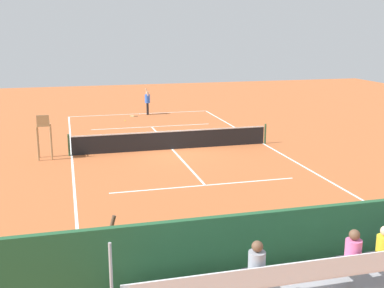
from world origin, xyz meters
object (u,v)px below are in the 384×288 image
object	(u,v)px
umpire_chair	(44,132)
tennis_player	(147,101)
tennis_ball_near	(125,121)
line_judge	(116,257)
courtside_bench	(349,244)
tennis_racket	(132,116)
equipment_bag	(275,270)
tennis_net	(172,140)
bleacher_stand	(334,279)

from	to	relation	value
umpire_chair	tennis_player	size ratio (longest dim) A/B	1.11
tennis_ball_near	line_judge	bearing A→B (deg)	82.58
courtside_bench	tennis_racket	size ratio (longest dim) A/B	3.10
umpire_chair	equipment_bag	world-z (taller)	umpire_chair
tennis_net	tennis_ball_near	world-z (taller)	tennis_net
umpire_chair	line_judge	distance (m)	13.20
umpire_chair	courtside_bench	bearing A→B (deg)	121.67
tennis_net	umpire_chair	size ratio (longest dim) A/B	4.81
bleacher_stand	umpire_chair	xyz separation A→B (m)	(6.25, -15.05, 0.37)
tennis_net	equipment_bag	distance (m)	13.41
tennis_net	equipment_bag	size ratio (longest dim) A/B	11.44
tennis_player	tennis_racket	world-z (taller)	tennis_player
tennis_net	tennis_racket	distance (m)	10.11
tennis_ball_near	line_judge	size ratio (longest dim) A/B	0.03
tennis_player	line_judge	size ratio (longest dim) A/B	1.00
equipment_bag	tennis_player	size ratio (longest dim) A/B	0.47
line_judge	tennis_racket	bearing A→B (deg)	-98.64
equipment_bag	tennis_ball_near	xyz separation A→B (m)	(1.03, -21.76, -0.15)
umpire_chair	tennis_net	bearing A→B (deg)	-176.85
tennis_racket	bleacher_stand	bearing A→B (deg)	91.58
tennis_racket	tennis_ball_near	distance (m)	1.87
courtside_bench	tennis_ball_near	world-z (taller)	courtside_bench
courtside_bench	tennis_racket	xyz separation A→B (m)	(2.43, -23.35, -0.54)
umpire_chair	tennis_player	bearing A→B (deg)	-121.69
bleacher_stand	equipment_bag	size ratio (longest dim) A/B	10.07
bleacher_stand	line_judge	world-z (taller)	bleacher_stand
bleacher_stand	tennis_player	world-z (taller)	bleacher_stand
equipment_bag	tennis_racket	distance (m)	23.48
umpire_chair	equipment_bag	bearing A→B (deg)	114.13
tennis_player	courtside_bench	bearing A→B (deg)	93.05
tennis_ball_near	tennis_net	bearing A→B (deg)	99.40
bleacher_stand	tennis_racket	distance (m)	25.50
tennis_player	bleacher_stand	bearing A→B (deg)	88.99
umpire_chair	tennis_racket	xyz separation A→B (m)	(-5.55, -10.42, -1.30)
tennis_net	bleacher_stand	size ratio (longest dim) A/B	1.14
tennis_net	equipment_bag	xyz separation A→B (m)	(0.35, 13.40, -0.32)
courtside_bench	tennis_ball_near	xyz separation A→B (m)	(3.16, -21.63, -0.53)
tennis_net	line_judge	size ratio (longest dim) A/B	5.35
tennis_net	tennis_ball_near	xyz separation A→B (m)	(1.38, -8.36, -0.47)
bleacher_stand	umpire_chair	size ratio (longest dim) A/B	4.23
umpire_chair	line_judge	world-z (taller)	umpire_chair
courtside_bench	line_judge	size ratio (longest dim) A/B	0.93
tennis_player	umpire_chair	bearing A→B (deg)	58.31
umpire_chair	courtside_bench	xyz separation A→B (m)	(-7.98, 12.93, -0.76)
tennis_racket	tennis_ball_near	world-z (taller)	tennis_ball_near
tennis_ball_near	courtside_bench	bearing A→B (deg)	98.31
bleacher_stand	equipment_bag	bearing A→B (deg)	-78.64
equipment_bag	tennis_ball_near	distance (m)	21.79
tennis_player	tennis_racket	bearing A→B (deg)	20.96
courtside_bench	equipment_bag	bearing A→B (deg)	3.46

